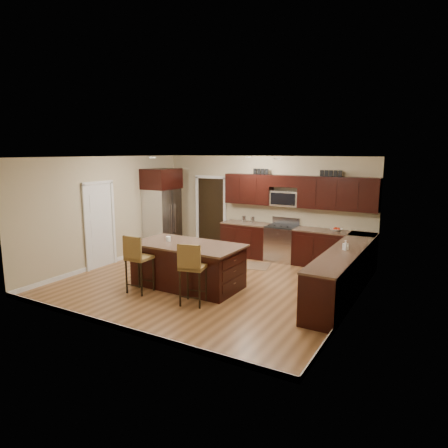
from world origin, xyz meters
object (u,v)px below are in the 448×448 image
Objects in this scene: island at (188,266)px; refrigerator at (162,210)px; range at (282,243)px; stool_right at (192,267)px; stool_left at (137,257)px.

refrigerator is at bearing 138.42° from island.
stool_right reaches higher than range.
island is 1.97× the size of stool_right.
stool_right is at bearing -50.73° from island.
stool_left is 1.00× the size of stool_right.
range reaches higher than island.
refrigerator is at bearing 122.08° from stool_right.
island is at bearing -42.01° from refrigerator.
stool_right is (0.68, -0.85, 0.31)m from island.
stool_left is at bearing -113.18° from range.
stool_left reaches higher than stool_right.
stool_right is at bearing -94.31° from range.
stool_right is at bearing -44.36° from refrigerator.
island is 1.10m from stool_left.
range is 0.48× the size of island.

